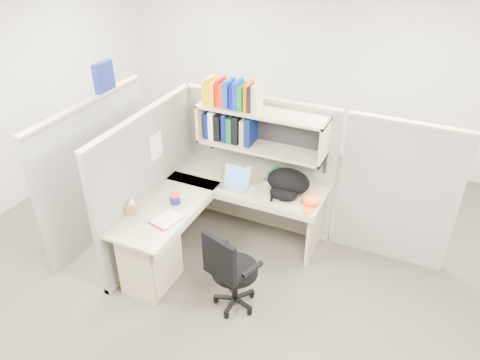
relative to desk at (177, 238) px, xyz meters
The scene contains 14 objects.
ground 0.66m from the desk, 35.01° to the left, with size 6.00×6.00×0.00m, color #36312A.
room_shell 1.28m from the desk, 35.01° to the left, with size 6.00×6.00×6.00m.
cubicle 0.88m from the desk, 86.86° to the left, with size 3.79×1.84×1.95m.
desk is the anchor object (origin of this frame).
laptop 0.87m from the desk, 66.57° to the left, with size 0.30×0.30×0.22m, color silver, non-canonical shape.
backpack 1.27m from the desk, 42.63° to the left, with size 0.46×0.36×0.27m, color black, non-canonical shape.
orange_cap 1.44m from the desk, 32.82° to the left, with size 0.19×0.22×0.10m, color #FA5F15, non-canonical shape.
snack_canister 0.41m from the desk, 120.57° to the left, with size 0.11×0.11×0.11m.
tissue_box 0.58m from the desk, 161.72° to the right, with size 0.11×0.11×0.18m, color #937353, non-canonical shape.
mouse 0.98m from the desk, 56.09° to the left, with size 0.08×0.06×0.03m, color #8AA5C4.
paper_cup 1.14m from the desk, 70.90° to the left, with size 0.07×0.07×0.10m, color white.
book_stack 1.29m from the desk, 56.89° to the left, with size 0.18×0.24×0.12m, color gray, non-canonical shape.
loose_paper 0.31m from the desk, 114.89° to the right, with size 0.22×0.29×0.00m, color silver, non-canonical shape.
task_chair 0.78m from the desk, 17.54° to the right, with size 0.53×0.49×0.93m.
Camera 1 is at (1.76, -3.46, 3.47)m, focal length 35.00 mm.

